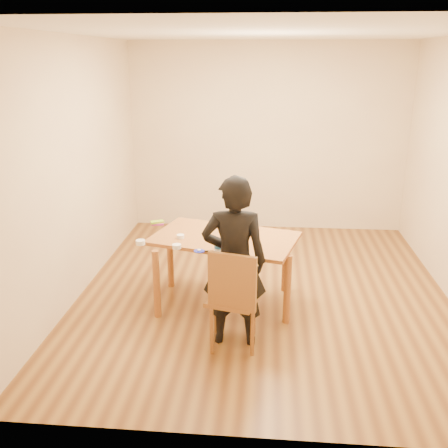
# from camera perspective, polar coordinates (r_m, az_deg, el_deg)

# --- Properties ---
(room_shell) EXTENTS (4.00, 4.50, 2.70)m
(room_shell) POSITION_cam_1_polar(r_m,az_deg,el_deg) (5.49, 4.89, 6.63)
(room_shell) COLOR brown
(room_shell) RESTS_ON ground
(dining_table) EXTENTS (1.59, 1.19, 0.04)m
(dining_table) POSITION_cam_1_polar(r_m,az_deg,el_deg) (5.07, 0.05, -1.64)
(dining_table) COLOR brown
(dining_table) RESTS_ON floor
(dining_chair) EXTENTS (0.51, 0.51, 0.04)m
(dining_chair) POSITION_cam_1_polar(r_m,az_deg,el_deg) (4.46, 1.10, -8.53)
(dining_chair) COLOR brown
(dining_chair) RESTS_ON floor
(cake_plate) EXTENTS (0.29, 0.29, 0.02)m
(cake_plate) POSITION_cam_1_polar(r_m,az_deg,el_deg) (5.21, 2.47, -0.75)
(cake_plate) COLOR #B20B38
(cake_plate) RESTS_ON dining_table
(cake) EXTENTS (0.22, 0.22, 0.07)m
(cake) POSITION_cam_1_polar(r_m,az_deg,el_deg) (5.19, 2.48, -0.27)
(cake) COLOR white
(cake) RESTS_ON cake_plate
(frosting_dome) EXTENTS (0.21, 0.21, 0.03)m
(frosting_dome) POSITION_cam_1_polar(r_m,az_deg,el_deg) (5.18, 2.48, 0.23)
(frosting_dome) COLOR white
(frosting_dome) RESTS_ON cake
(frosting_tub) EXTENTS (0.09, 0.09, 0.08)m
(frosting_tub) POSITION_cam_1_polar(r_m,az_deg,el_deg) (4.70, -0.57, -2.54)
(frosting_tub) COLOR white
(frosting_tub) RESTS_ON dining_table
(frosting_lid) EXTENTS (0.10, 0.10, 0.01)m
(frosting_lid) POSITION_cam_1_polar(r_m,az_deg,el_deg) (4.69, -2.86, -3.10)
(frosting_lid) COLOR #181FA0
(frosting_lid) RESTS_ON dining_table
(frosting_dollop) EXTENTS (0.04, 0.04, 0.02)m
(frosting_dollop) POSITION_cam_1_polar(r_m,az_deg,el_deg) (4.68, -2.86, -2.95)
(frosting_dollop) COLOR white
(frosting_dollop) RESTS_ON frosting_lid
(ramekin_green) EXTENTS (0.09, 0.09, 0.04)m
(ramekin_green) POSITION_cam_1_polar(r_m,az_deg,el_deg) (4.77, -5.42, -2.57)
(ramekin_green) COLOR white
(ramekin_green) RESTS_ON dining_table
(ramekin_yellow) EXTENTS (0.08, 0.08, 0.04)m
(ramekin_yellow) POSITION_cam_1_polar(r_m,az_deg,el_deg) (5.03, -5.00, -1.43)
(ramekin_yellow) COLOR white
(ramekin_yellow) RESTS_ON dining_table
(ramekin_multi) EXTENTS (0.09, 0.09, 0.04)m
(ramekin_multi) POSITION_cam_1_polar(r_m,az_deg,el_deg) (4.92, -9.52, -2.07)
(ramekin_multi) COLOR white
(ramekin_multi) RESTS_ON dining_table
(candy_box_pink) EXTENTS (0.14, 0.09, 0.02)m
(candy_box_pink) POSITION_cam_1_polar(r_m,az_deg,el_deg) (5.46, -7.60, 0.01)
(candy_box_pink) COLOR #E53690
(candy_box_pink) RESTS_ON dining_table
(candy_box_green) EXTENTS (0.16, 0.12, 0.02)m
(candy_box_green) POSITION_cam_1_polar(r_m,az_deg,el_deg) (5.46, -7.65, 0.24)
(candy_box_green) COLOR green
(candy_box_green) RESTS_ON candy_box_pink
(spatula) EXTENTS (0.14, 0.02, 0.01)m
(spatula) POSITION_cam_1_polar(r_m,az_deg,el_deg) (4.69, -2.17, -3.10)
(spatula) COLOR black
(spatula) RESTS_ON dining_table
(person) EXTENTS (0.58, 0.39, 1.56)m
(person) POSITION_cam_1_polar(r_m,az_deg,el_deg) (4.36, 1.17, -4.39)
(person) COLOR black
(person) RESTS_ON floor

